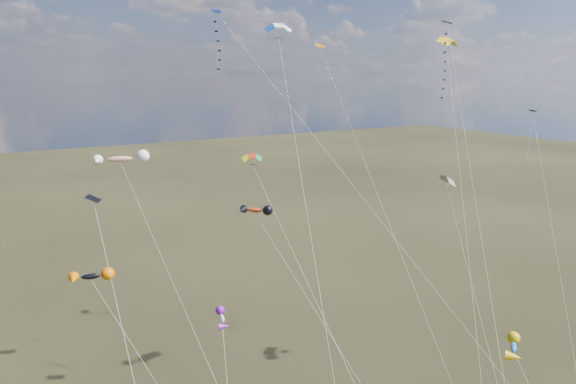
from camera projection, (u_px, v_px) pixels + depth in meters
diamond_black_high at (448, 82)px, 43.44m from camera, size 13.33×21.99×33.61m
diamond_navy_tall at (244, 73)px, 42.29m from camera, size 17.62×25.87×34.37m
diamond_black_mid at (116, 299)px, 31.63m from camera, size 1.41×14.27×21.48m
diamond_navy_right at (532, 155)px, 48.07m from camera, size 8.55×14.04×25.91m
diamond_orange_center at (359, 147)px, 50.41m from camera, size 3.00×27.23×32.36m
parafoil_yellow at (448, 41)px, 45.08m from camera, size 11.93×17.76×32.80m
parafoil_blue_white at (279, 28)px, 45.52m from camera, size 10.18×26.50×33.96m
parafoil_striped at (448, 178)px, 49.43m from camera, size 6.50×14.92×20.04m
parafoil_tricolor at (254, 159)px, 44.15m from camera, size 3.61×19.44×22.71m
novelty_black_orange at (91, 277)px, 43.20m from camera, size 7.08×7.44×13.12m
novelty_orange_black at (255, 211)px, 41.68m from camera, size 8.03×13.88×18.81m
novelty_white_purple at (222, 319)px, 35.24m from camera, size 3.62×10.12×13.15m
novelty_redwhite_stripe at (120, 160)px, 42.37m from camera, size 7.84×11.90×22.93m
novelty_blue_yellow at (514, 348)px, 33.09m from camera, size 2.54×10.25×12.43m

